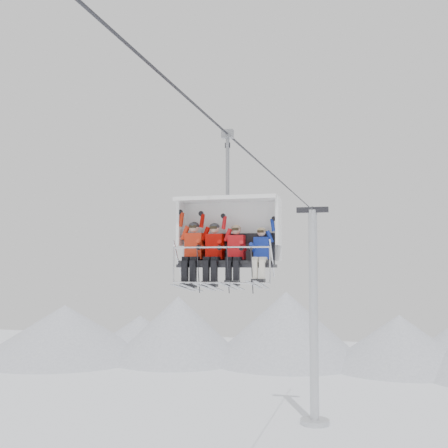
% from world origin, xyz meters
% --- Properties ---
extents(ridgeline, '(72.00, 21.00, 7.00)m').
position_xyz_m(ridgeline, '(-1.58, 42.05, 2.84)').
color(ridgeline, silver).
rests_on(ridgeline, ground).
extents(lift_tower_right, '(2.00, 1.80, 13.48)m').
position_xyz_m(lift_tower_right, '(0.00, 22.00, 5.78)').
color(lift_tower_right, silver).
rests_on(lift_tower_right, ground).
extents(haul_cable, '(0.06, 50.00, 0.06)m').
position_xyz_m(haul_cable, '(0.00, 0.00, 13.30)').
color(haul_cable, '#2C2C31').
rests_on(haul_cable, lift_tower_left).
extents(chairlift_carrier, '(2.68, 1.17, 3.98)m').
position_xyz_m(chairlift_carrier, '(0.00, 0.50, 10.74)').
color(chairlift_carrier, black).
rests_on(chairlift_carrier, haul_cable).
extents(skier_far_left, '(0.46, 1.69, 1.79)m').
position_xyz_m(skier_far_left, '(-0.88, 0.19, 10.26)').
color(skier_far_left, red).
rests_on(skier_far_left, chairlift_carrier).
extents(skier_center_left, '(0.44, 1.69, 1.73)m').
position_xyz_m(skier_center_left, '(-0.32, 0.19, 10.24)').
color(skier_center_left, '#AD0801').
rests_on(skier_center_left, chairlift_carrier).
extents(skier_center_right, '(0.41, 1.69, 1.65)m').
position_xyz_m(skier_center_right, '(0.25, 0.18, 10.22)').
color(skier_center_right, red).
rests_on(skier_center_right, chairlift_carrier).
extents(skier_far_right, '(0.38, 1.69, 1.53)m').
position_xyz_m(skier_far_right, '(0.91, 0.17, 10.18)').
color(skier_far_right, navy).
rests_on(skier_far_right, chairlift_carrier).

